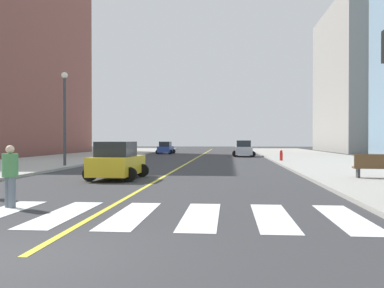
{
  "coord_description": "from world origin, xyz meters",
  "views": [
    {
      "loc": [
        3.41,
        -6.64,
        1.95
      ],
      "look_at": [
        -0.39,
        36.43,
        1.48
      ],
      "focal_mm": 39.35,
      "sensor_mm": 36.0,
      "label": 1
    }
  ],
  "objects_px": {
    "park_bench": "(374,167)",
    "street_lamp": "(65,110)",
    "car_yellow_nearest": "(117,162)",
    "car_silver_third": "(244,149)",
    "pedestrian_crossing": "(10,173)",
    "car_blue_second": "(166,148)",
    "fire_hydrant": "(281,155)"
  },
  "relations": [
    {
      "from": "car_yellow_nearest",
      "to": "park_bench",
      "type": "relative_size",
      "value": 2.27
    },
    {
      "from": "car_blue_second",
      "to": "car_silver_third",
      "type": "bearing_deg",
      "value": -37.37
    },
    {
      "from": "car_silver_third",
      "to": "park_bench",
      "type": "bearing_deg",
      "value": 100.74
    },
    {
      "from": "car_yellow_nearest",
      "to": "park_bench",
      "type": "height_order",
      "value": "car_yellow_nearest"
    },
    {
      "from": "car_yellow_nearest",
      "to": "park_bench",
      "type": "bearing_deg",
      "value": 1.21
    },
    {
      "from": "car_silver_third",
      "to": "pedestrian_crossing",
      "type": "height_order",
      "value": "car_silver_third"
    },
    {
      "from": "park_bench",
      "to": "fire_hydrant",
      "type": "bearing_deg",
      "value": 12.55
    },
    {
      "from": "pedestrian_crossing",
      "to": "park_bench",
      "type": "bearing_deg",
      "value": -115.01
    },
    {
      "from": "car_blue_second",
      "to": "street_lamp",
      "type": "distance_m",
      "value": 28.59
    },
    {
      "from": "park_bench",
      "to": "street_lamp",
      "type": "xyz_separation_m",
      "value": [
        -18.06,
        7.96,
        3.33
      ]
    },
    {
      "from": "car_blue_second",
      "to": "street_lamp",
      "type": "bearing_deg",
      "value": -93.71
    },
    {
      "from": "park_bench",
      "to": "pedestrian_crossing",
      "type": "relative_size",
      "value": 1.03
    },
    {
      "from": "car_yellow_nearest",
      "to": "fire_hydrant",
      "type": "bearing_deg",
      "value": 59.94
    },
    {
      "from": "car_yellow_nearest",
      "to": "car_silver_third",
      "type": "bearing_deg",
      "value": 77.03
    },
    {
      "from": "car_blue_second",
      "to": "car_silver_third",
      "type": "relative_size",
      "value": 0.91
    },
    {
      "from": "street_lamp",
      "to": "fire_hydrant",
      "type": "bearing_deg",
      "value": 27.8
    },
    {
      "from": "car_silver_third",
      "to": "fire_hydrant",
      "type": "distance_m",
      "value": 11.93
    },
    {
      "from": "park_bench",
      "to": "car_yellow_nearest",
      "type": "bearing_deg",
      "value": 94.46
    },
    {
      "from": "car_yellow_nearest",
      "to": "car_silver_third",
      "type": "xyz_separation_m",
      "value": [
        7.14,
        27.84,
        -0.0
      ]
    },
    {
      "from": "pedestrian_crossing",
      "to": "street_lamp",
      "type": "height_order",
      "value": "street_lamp"
    },
    {
      "from": "car_blue_second",
      "to": "street_lamp",
      "type": "height_order",
      "value": "street_lamp"
    },
    {
      "from": "pedestrian_crossing",
      "to": "street_lamp",
      "type": "relative_size",
      "value": 0.28
    },
    {
      "from": "car_yellow_nearest",
      "to": "street_lamp",
      "type": "bearing_deg",
      "value": 127.87
    },
    {
      "from": "car_yellow_nearest",
      "to": "street_lamp",
      "type": "xyz_separation_m",
      "value": [
        -5.85,
        7.92,
        3.16
      ]
    },
    {
      "from": "pedestrian_crossing",
      "to": "fire_hydrant",
      "type": "relative_size",
      "value": 2.01
    },
    {
      "from": "street_lamp",
      "to": "car_yellow_nearest",
      "type": "bearing_deg",
      "value": -53.55
    },
    {
      "from": "pedestrian_crossing",
      "to": "car_blue_second",
      "type": "bearing_deg",
      "value": -56.06
    },
    {
      "from": "pedestrian_crossing",
      "to": "street_lamp",
      "type": "xyz_separation_m",
      "value": [
        -5.11,
        16.71,
        3.04
      ]
    },
    {
      "from": "street_lamp",
      "to": "park_bench",
      "type": "bearing_deg",
      "value": -23.8
    },
    {
      "from": "car_blue_second",
      "to": "park_bench",
      "type": "relative_size",
      "value": 2.05
    },
    {
      "from": "park_bench",
      "to": "street_lamp",
      "type": "distance_m",
      "value": 20.02
    },
    {
      "from": "park_bench",
      "to": "pedestrian_crossing",
      "type": "bearing_deg",
      "value": 128.7
    }
  ]
}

